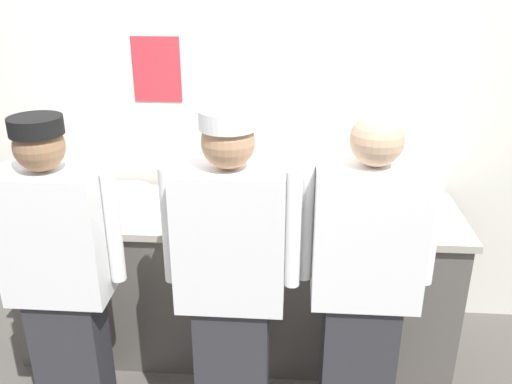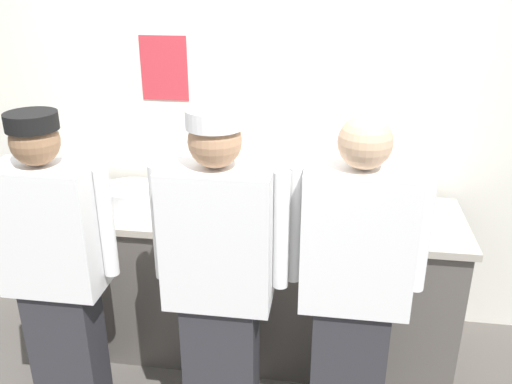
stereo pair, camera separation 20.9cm
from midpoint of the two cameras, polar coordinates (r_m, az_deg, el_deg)
ground_plane at (r=3.33m, az=-4.55°, el=-19.34°), size 9.00×9.00×0.00m
wall_back at (r=3.43m, az=-3.16°, el=7.74°), size 4.03×0.11×2.68m
prep_counter at (r=3.34m, az=-3.86°, el=-9.14°), size 2.57×0.70×0.93m
chef_near_left at (r=2.74m, az=-21.93°, el=-8.43°), size 0.60×0.24×1.65m
chef_center at (r=2.47m, az=-5.11°, el=-9.53°), size 0.61×0.24×1.70m
chef_far_right at (r=2.52m, az=8.92°, el=-9.61°), size 0.62×0.24×1.69m
plate_stack_front at (r=3.16m, az=1.61°, el=-0.85°), size 0.20×0.20×0.07m
mixing_bowl_steel at (r=3.24m, az=-15.34°, el=-0.77°), size 0.32×0.32×0.11m
sheet_tray at (r=3.12m, az=12.33°, el=-2.19°), size 0.56×0.40×0.02m
squeeze_bottle_primary at (r=3.23m, az=-5.53°, el=0.45°), size 0.06×0.06×0.18m
squeeze_bottle_secondary at (r=3.24m, az=-8.54°, el=0.69°), size 0.05×0.05×0.21m
ramekin_green_sauce at (r=3.12m, az=5.19°, el=-1.48°), size 0.08×0.08×0.04m
ramekin_orange_sauce at (r=3.09m, az=-7.46°, el=-1.97°), size 0.10×0.10×0.04m
ramekin_red_sauce at (r=3.29m, az=-22.69°, el=-1.96°), size 0.10×0.10×0.04m
ramekin_yellow_sauce at (r=3.44m, az=-21.10°, el=-0.68°), size 0.09×0.09×0.04m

